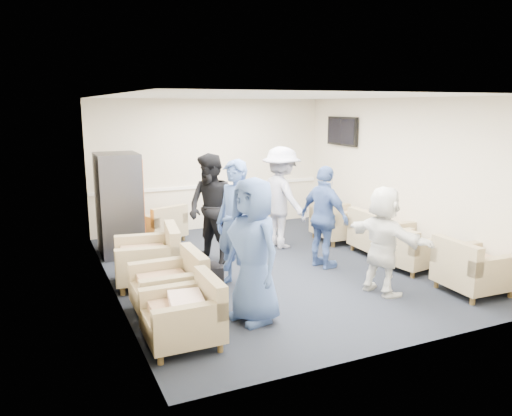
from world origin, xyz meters
name	(u,v)px	position (x,y,z in m)	size (l,w,h in m)	color
floor	(274,268)	(0.00, 0.00, 0.00)	(6.00, 6.00, 0.00)	black
ceiling	(275,97)	(0.00, 0.00, 2.70)	(6.00, 6.00, 0.00)	silver
back_wall	(211,165)	(0.00, 3.00, 1.35)	(5.00, 0.02, 2.70)	beige
front_wall	(405,228)	(0.00, -3.00, 1.35)	(5.00, 0.02, 2.70)	beige
left_wall	(109,197)	(-2.50, 0.00, 1.35)	(0.02, 6.00, 2.70)	beige
right_wall	(402,176)	(2.50, 0.00, 1.35)	(0.02, 6.00, 2.70)	beige
chair_rail	(211,186)	(0.00, 2.98, 0.90)	(4.98, 0.04, 0.06)	white
tv	(342,131)	(2.44, 1.80, 2.05)	(0.10, 1.00, 0.58)	black
armchair_left_near	(187,317)	(-2.01, -1.94, 0.32)	(0.80, 0.80, 0.63)	#9A8763
armchair_left_mid	(173,288)	(-1.94, -1.07, 0.33)	(0.83, 0.83, 0.67)	#9A8763
armchair_left_far	(152,260)	(-1.94, 0.10, 0.36)	(1.03, 1.03, 0.72)	#9A8763
armchair_right_near	(471,270)	(2.01, -2.10, 0.33)	(0.86, 0.86, 0.66)	#9A8763
armchair_right_midnear	(409,251)	(1.93, -0.94, 0.30)	(0.86, 0.86, 0.61)	#9A8763
armchair_right_midfar	(378,235)	(2.02, -0.03, 0.34)	(0.86, 0.86, 0.67)	#9A8763
armchair_right_far	(337,223)	(1.84, 0.98, 0.35)	(0.89, 0.89, 0.70)	#9A8763
armchair_corner	(162,226)	(-1.23, 2.35, 0.30)	(0.98, 0.98, 0.61)	#9A8763
vending_machine	(119,204)	(-2.09, 1.81, 0.89)	(0.72, 0.84, 1.78)	#48484F
backpack	(214,277)	(-1.25, -0.65, 0.24)	(0.32, 0.26, 0.47)	black
pillow	(186,302)	(-2.02, -1.94, 0.49)	(0.47, 0.36, 0.14)	white
person_front_left	(253,250)	(-1.10, -1.67, 0.88)	(0.86, 0.56, 1.76)	#3F5A97
person_mid_left	(235,224)	(-0.85, -0.47, 0.92)	(0.67, 0.44, 1.84)	#3F5A97
person_back_left	(212,209)	(-0.79, 0.70, 0.91)	(0.88, 0.69, 1.81)	black
person_back_right	(281,198)	(0.67, 1.05, 0.92)	(1.19, 0.69, 1.85)	silver
person_mid_right	(324,217)	(0.76, -0.28, 0.82)	(0.96, 0.40, 1.65)	#3F5A97
person_front_right	(383,240)	(0.89, -1.58, 0.76)	(1.40, 0.45, 1.51)	white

